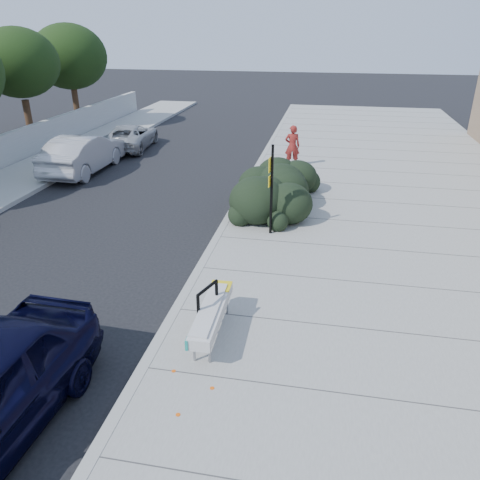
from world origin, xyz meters
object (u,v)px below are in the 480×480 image
object	(u,v)px
sign_post	(271,185)
pedestrian	(292,146)
bench	(211,313)
bike_rack	(208,304)
suv_silver	(130,137)
wagon_silver	(83,153)

from	to	relation	value
sign_post	pedestrian	size ratio (longest dim) A/B	1.49
bench	bike_rack	xyz separation A→B (m)	(-0.11, 0.13, 0.11)
pedestrian	bike_rack	bearing A→B (deg)	78.70
bike_rack	pedestrian	distance (m)	12.76
sign_post	suv_silver	bearing A→B (deg)	142.05
bike_rack	suv_silver	bearing A→B (deg)	137.62
sign_post	suv_silver	distance (m)	13.21
suv_silver	sign_post	bearing A→B (deg)	125.85
suv_silver	pedestrian	bearing A→B (deg)	159.27
sign_post	pedestrian	distance (m)	7.55
pedestrian	suv_silver	bearing A→B (deg)	-24.16
suv_silver	pedestrian	world-z (taller)	pedestrian
bike_rack	sign_post	distance (m)	5.32
bench	wagon_silver	distance (m)	13.74
bench	suv_silver	xyz separation A→B (m)	(-8.15, 15.28, -0.06)
wagon_silver	suv_silver	xyz separation A→B (m)	(0.29, 4.43, -0.20)
bike_rack	wagon_silver	distance (m)	13.57
wagon_silver	pedestrian	bearing A→B (deg)	-167.04
bike_rack	sign_post	world-z (taller)	sign_post
bench	pedestrian	world-z (taller)	pedestrian
sign_post	suv_silver	size ratio (longest dim) A/B	0.61
bench	pedestrian	distance (m)	12.89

